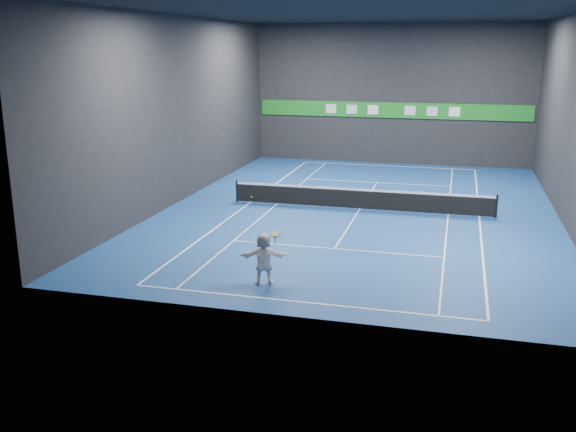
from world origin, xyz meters
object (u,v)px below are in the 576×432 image
(tennis_net, at_px, (360,198))
(tennis_ball, at_px, (251,197))
(player, at_px, (264,258))
(tennis_racket, at_px, (275,235))

(tennis_net, bearing_deg, tennis_ball, -100.75)
(player, xyz_separation_m, tennis_ball, (-0.45, 0.16, 1.99))
(tennis_ball, bearing_deg, tennis_net, 79.25)
(tennis_ball, xyz_separation_m, tennis_net, (1.99, 10.48, -2.31))
(player, distance_m, tennis_net, 10.76)
(player, relative_size, tennis_racket, 3.79)
(tennis_racket, bearing_deg, tennis_net, 83.78)
(tennis_ball, bearing_deg, player, -20.14)
(tennis_net, xyz_separation_m, tennis_racket, (-1.16, -10.60, 1.12))
(player, bearing_deg, tennis_racket, 170.41)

